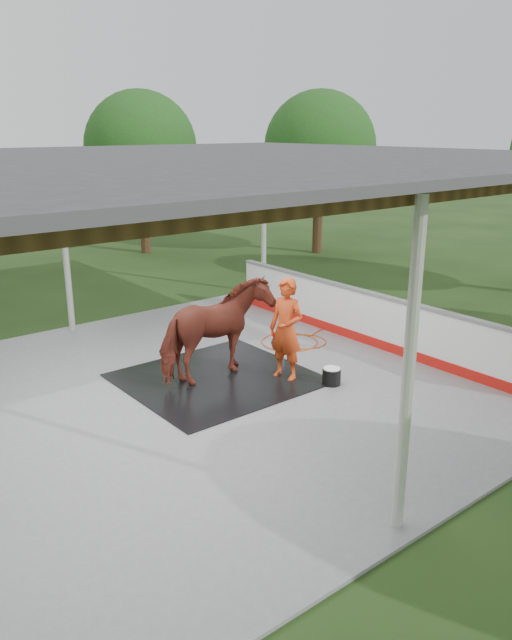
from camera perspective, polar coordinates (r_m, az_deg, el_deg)
ground at (r=11.03m, az=-6.73°, el=-7.12°), size 100.00×100.00×0.00m
concrete_slab at (r=11.02m, az=-6.74°, el=-7.00°), size 12.00×10.00×0.05m
pavilion_structure at (r=10.06m, az=-7.55°, el=13.91°), size 12.60×10.60×4.05m
dasher_board at (r=13.64m, az=9.72°, el=0.24°), size 0.16×8.00×1.15m
tree_belt at (r=11.00m, az=-8.66°, el=13.21°), size 28.00×28.00×5.80m
rubber_mat at (r=11.63m, az=-3.55°, el=-5.35°), size 3.25×3.05×0.02m
horse at (r=11.31m, az=-3.64°, el=-1.02°), size 2.23×1.14×1.83m
handler at (r=11.36m, az=2.79°, el=-0.86°), size 0.61×0.78×1.90m
wash_bucket at (r=11.42m, az=6.92°, el=-5.10°), size 0.34×0.34×0.31m
soap_bottle_a at (r=12.57m, az=2.37°, el=-2.79°), size 0.17×0.17×0.34m
soap_bottle_b at (r=12.66m, az=3.55°, el=-3.04°), size 0.11×0.11×0.18m
hose_coil at (r=13.58m, az=3.64°, el=-1.97°), size 2.68×1.27×0.02m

